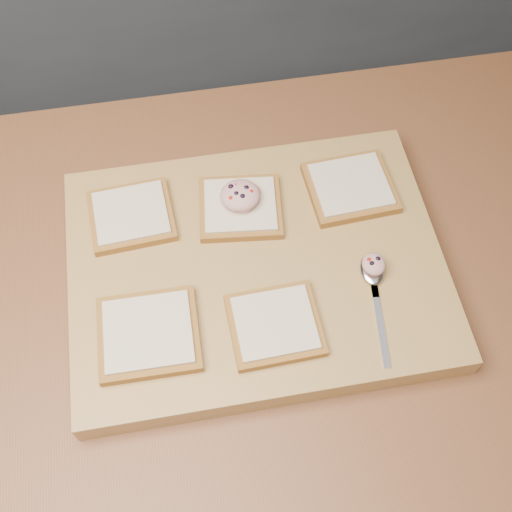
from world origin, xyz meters
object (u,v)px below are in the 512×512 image
at_px(tuna_salad_dollop, 240,195).
at_px(spoon, 373,277).
at_px(cutting_board, 256,268).
at_px(bread_far_center, 240,207).

xyz_separation_m(tuna_salad_dollop, spoon, (0.15, -0.14, -0.02)).
distance_m(tuna_salad_dollop, spoon, 0.21).
bearing_deg(tuna_salad_dollop, cutting_board, -85.83).
distance_m(bread_far_center, tuna_salad_dollop, 0.02).
xyz_separation_m(bread_far_center, spoon, (0.15, -0.14, -0.00)).
distance_m(cutting_board, spoon, 0.16).
bearing_deg(cutting_board, bread_far_center, 95.25).
xyz_separation_m(cutting_board, tuna_salad_dollop, (-0.01, 0.09, 0.05)).
bearing_deg(spoon, cutting_board, 159.82).
distance_m(bread_far_center, spoon, 0.20).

